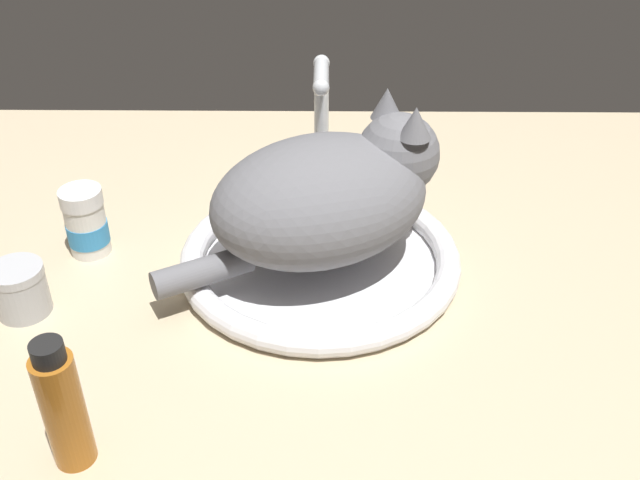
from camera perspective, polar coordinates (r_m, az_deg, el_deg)
The scene contains 7 objects.
countertop at distance 94.80cm, azimuth -1.88°, elevation -1.66°, with size 120.19×83.33×3.00cm, color #CCB793.
sink_basin at distance 90.57cm, azimuth -0.00°, elevation -1.40°, with size 33.97×33.97×2.93cm.
faucet at distance 103.85cm, azimuth 0.11°, elevation 7.75°, with size 16.39×10.94×19.30cm.
cat at distance 86.43cm, azimuth 1.02°, elevation 3.62°, with size 34.97×29.97×17.19cm.
metal_jar at distance 89.40cm, azimuth -21.93°, elevation -3.53°, with size 6.08×6.08×5.99cm.
amber_bottle at distance 69.06cm, azimuth -19.04°, elevation -11.95°, with size 3.72×3.72×13.76cm.
pill_bottle at distance 95.80cm, azimuth -17.49°, elevation 1.06°, with size 5.16×5.16×8.89cm.
Camera 1 is at (3.85, -76.35, 57.57)cm, focal length 41.91 mm.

